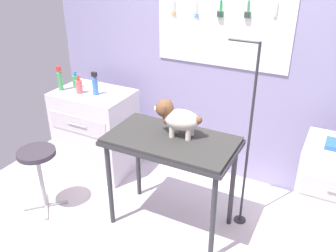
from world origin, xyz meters
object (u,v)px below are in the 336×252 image
spray_bottle_tall (76,81)px  dog (177,117)px  grooming_arm (247,147)px  counter_left (96,131)px  stool (38,162)px  grooming_table (171,148)px

spray_bottle_tall → dog: bearing=-16.7°
grooming_arm → counter_left: 1.74m
counter_left → spray_bottle_tall: spray_bottle_tall is taller
grooming_arm → stool: grooming_arm is taller
counter_left → grooming_arm: bearing=-4.9°
grooming_table → stool: (-1.19, -0.36, -0.28)m
grooming_table → spray_bottle_tall: 1.48m
grooming_arm → dog: bearing=-155.0°
grooming_table → grooming_arm: grooming_arm is taller
grooming_table → grooming_arm: 0.64m
dog → counter_left: (-1.17, 0.40, -0.59)m
grooming_table → counter_left: bearing=158.2°
grooming_arm → stool: (-1.74, -0.68, -0.26)m
counter_left → spray_bottle_tall: bearing=173.7°
grooming_arm → dog: grooming_arm is taller
dog → stool: size_ratio=0.66×
counter_left → stool: 0.83m
grooming_table → grooming_arm: size_ratio=0.65×
grooming_arm → counter_left: bearing=175.1°
spray_bottle_tall → grooming_arm: bearing=-5.0°
grooming_arm → spray_bottle_tall: grooming_arm is taller
counter_left → grooming_table: bearing=-21.8°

